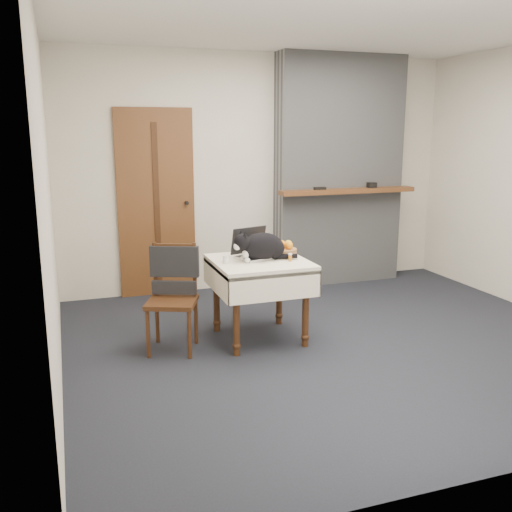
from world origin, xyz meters
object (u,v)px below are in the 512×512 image
at_px(door, 156,204).
at_px(cream_jar, 226,259).
at_px(pill_bottle, 290,257).
at_px(fruit_basket, 283,250).
at_px(laptop, 254,250).
at_px(chair, 173,282).
at_px(side_table, 259,273).
at_px(cat, 263,247).

bearing_deg(door, cream_jar, -80.36).
xyz_separation_m(pill_bottle, fruit_basket, (0.02, 0.21, 0.02)).
relative_size(laptop, cream_jar, 6.42).
height_order(laptop, pill_bottle, laptop).
height_order(fruit_basket, chair, chair).
bearing_deg(cream_jar, chair, 169.67).
relative_size(side_table, cat, 1.40).
relative_size(side_table, laptop, 1.90).
distance_m(door, pill_bottle, 1.98).
distance_m(cat, pill_bottle, 0.25).
height_order(side_table, chair, chair).
bearing_deg(pill_bottle, door, 114.48).
height_order(side_table, cream_jar, cream_jar).
bearing_deg(laptop, cat, -91.16).
bearing_deg(chair, laptop, 27.37).
bearing_deg(laptop, door, 93.88).
relative_size(door, pill_bottle, 29.66).
height_order(door, pill_bottle, door).
height_order(cream_jar, fruit_basket, fruit_basket).
relative_size(cat, fruit_basket, 2.42).
distance_m(laptop, cat, 0.14).
relative_size(door, chair, 2.29).
height_order(door, side_table, door).
xyz_separation_m(cream_jar, fruit_basket, (0.55, 0.11, 0.02)).
xyz_separation_m(side_table, laptop, (-0.01, 0.12, 0.18)).
bearing_deg(cat, fruit_basket, 12.65).
bearing_deg(cream_jar, side_table, 4.37).
relative_size(cat, chair, 0.64).
bearing_deg(cat, chair, 167.58).
relative_size(pill_bottle, chair, 0.08).
height_order(side_table, pill_bottle, pill_bottle).
bearing_deg(door, chair, -95.02).
height_order(door, cat, door).
distance_m(cat, chair, 0.80).
bearing_deg(chair, fruit_basket, 23.76).
bearing_deg(pill_bottle, cat, 148.15).
bearing_deg(cat, cream_jar, 175.62).
relative_size(laptop, pill_bottle, 6.08).
bearing_deg(cream_jar, laptop, 26.20).
xyz_separation_m(side_table, cat, (0.03, -0.00, 0.23)).
relative_size(cream_jar, fruit_basket, 0.28).
height_order(door, laptop, door).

